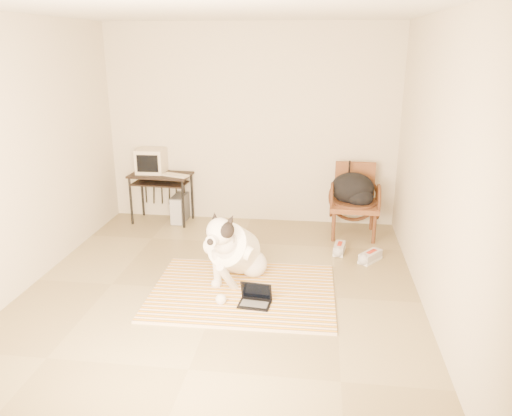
% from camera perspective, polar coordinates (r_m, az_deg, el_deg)
% --- Properties ---
extents(floor, '(4.50, 4.50, 0.00)m').
position_cam_1_polar(floor, '(5.20, -4.02, -9.41)').
color(floor, '#8E7E57').
rests_on(floor, ground).
extents(ceiling, '(4.50, 4.50, 0.00)m').
position_cam_1_polar(ceiling, '(4.62, -4.81, 21.78)').
color(ceiling, silver).
rests_on(ceiling, wall_back).
extents(wall_back, '(4.50, 0.00, 4.50)m').
position_cam_1_polar(wall_back, '(6.91, -0.64, 9.39)').
color(wall_back, beige).
rests_on(wall_back, floor).
extents(wall_front, '(4.50, 0.00, 4.50)m').
position_cam_1_polar(wall_front, '(2.67, -14.03, -5.66)').
color(wall_front, beige).
rests_on(wall_front, floor).
extents(wall_left, '(0.00, 4.50, 4.50)m').
position_cam_1_polar(wall_left, '(5.49, -25.40, 5.34)').
color(wall_left, beige).
rests_on(wall_left, floor).
extents(wall_right, '(0.00, 4.50, 4.50)m').
position_cam_1_polar(wall_right, '(4.76, 20.02, 4.26)').
color(wall_right, beige).
rests_on(wall_right, floor).
extents(rug, '(1.87, 1.44, 0.02)m').
position_cam_1_polar(rug, '(5.15, -1.51, -9.52)').
color(rug, orange).
rests_on(rug, floor).
extents(dog, '(0.63, 1.19, 0.87)m').
position_cam_1_polar(dog, '(5.25, -2.51, -4.92)').
color(dog, silver).
rests_on(dog, rug).
extents(laptop, '(0.33, 0.25, 0.21)m').
position_cam_1_polar(laptop, '(4.88, -0.08, -10.31)').
color(laptop, black).
rests_on(laptop, rug).
extents(computer_desk, '(0.86, 0.52, 0.70)m').
position_cam_1_polar(computer_desk, '(7.08, -10.85, 3.05)').
color(computer_desk, black).
rests_on(computer_desk, floor).
extents(crt_monitor, '(0.38, 0.37, 0.34)m').
position_cam_1_polar(crt_monitor, '(7.14, -11.88, 5.30)').
color(crt_monitor, beige).
rests_on(crt_monitor, computer_desk).
extents(desk_keyboard, '(0.40, 0.25, 0.02)m').
position_cam_1_polar(desk_keyboard, '(6.91, -9.20, 3.72)').
color(desk_keyboard, beige).
rests_on(desk_keyboard, computer_desk).
extents(pc_tower, '(0.18, 0.41, 0.38)m').
position_cam_1_polar(pc_tower, '(7.17, -8.69, -0.04)').
color(pc_tower, '#4D4D50').
rests_on(pc_tower, floor).
extents(rattan_chair, '(0.63, 0.61, 0.93)m').
position_cam_1_polar(rattan_chair, '(6.65, 11.17, 0.89)').
color(rattan_chair, brown).
rests_on(rattan_chair, floor).
extents(backpack, '(0.56, 0.49, 0.41)m').
position_cam_1_polar(backpack, '(6.57, 11.10, 2.04)').
color(backpack, black).
rests_on(backpack, rattan_chair).
extents(sneaker_left, '(0.17, 0.32, 0.11)m').
position_cam_1_polar(sneaker_left, '(6.16, 9.51, -4.61)').
color(sneaker_left, silver).
rests_on(sneaker_left, floor).
extents(sneaker_right, '(0.31, 0.35, 0.12)m').
position_cam_1_polar(sneaker_right, '(5.98, 12.93, -5.47)').
color(sneaker_right, silver).
rests_on(sneaker_right, floor).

